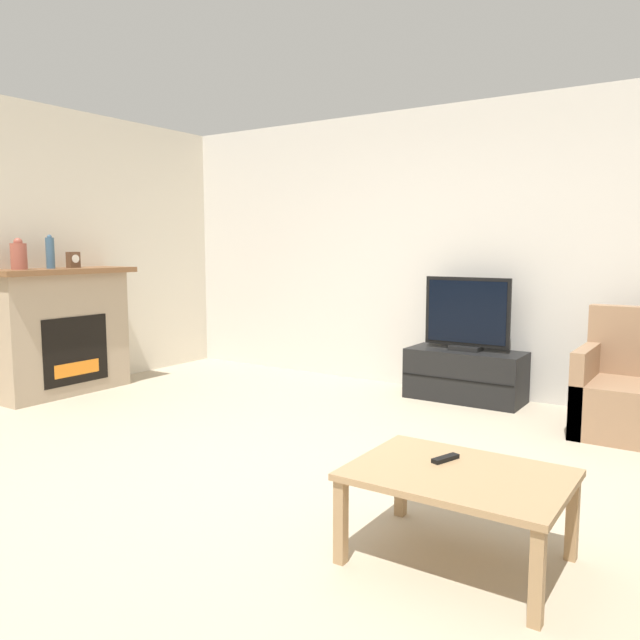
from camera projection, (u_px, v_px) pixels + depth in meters
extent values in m
plane|color=tan|center=(287.00, 477.00, 3.77)|extent=(24.00, 24.00, 0.00)
cube|color=beige|center=(459.00, 250.00, 5.87)|extent=(12.00, 0.06, 2.70)
cube|color=tan|center=(63.00, 334.00, 5.85)|extent=(0.38, 1.22, 1.14)
cube|color=black|center=(76.00, 350.00, 5.76)|extent=(0.01, 0.67, 0.62)
cube|color=orange|center=(77.00, 369.00, 5.78)|extent=(0.01, 0.47, 0.12)
cube|color=brown|center=(62.00, 271.00, 5.77)|extent=(0.50, 1.34, 0.05)
cylinder|color=#994C3D|center=(19.00, 256.00, 5.42)|extent=(0.14, 0.14, 0.23)
sphere|color=#994C3D|center=(18.00, 242.00, 5.41)|extent=(0.07, 0.07, 0.07)
cylinder|color=#385670|center=(50.00, 253.00, 5.67)|extent=(0.08, 0.08, 0.28)
sphere|color=#385670|center=(49.00, 237.00, 5.65)|extent=(0.04, 0.04, 0.04)
cube|color=brown|center=(73.00, 260.00, 5.87)|extent=(0.07, 0.11, 0.15)
cylinder|color=white|center=(76.00, 259.00, 5.85)|extent=(0.00, 0.08, 0.08)
cube|color=black|center=(465.00, 375.00, 5.64)|extent=(1.04, 0.45, 0.46)
cube|color=black|center=(456.00, 380.00, 5.45)|extent=(1.01, 0.01, 0.01)
cube|color=black|center=(466.00, 348.00, 5.61)|extent=(0.27, 0.18, 0.04)
cube|color=black|center=(467.00, 312.00, 5.57)|extent=(0.78, 0.03, 0.62)
cube|color=black|center=(466.00, 312.00, 5.56)|extent=(0.72, 0.01, 0.56)
cube|color=#937051|center=(629.00, 409.00, 4.58)|extent=(0.70, 0.76, 0.40)
cube|color=#937051|center=(638.00, 341.00, 4.78)|extent=(0.70, 0.14, 0.53)
cube|color=#937051|center=(586.00, 388.00, 4.73)|extent=(0.10, 0.76, 0.64)
cube|color=#A37F56|center=(458.00, 475.00, 2.72)|extent=(0.92, 0.67, 0.03)
cube|color=#A37F56|center=(341.00, 521.00, 2.73)|extent=(0.05, 0.05, 0.38)
cube|color=#A37F56|center=(537.00, 577.00, 2.27)|extent=(0.05, 0.05, 0.38)
cube|color=#A37F56|center=(401.00, 479.00, 3.22)|extent=(0.05, 0.05, 0.38)
cube|color=#A37F56|center=(572.00, 518.00, 2.76)|extent=(0.05, 0.05, 0.38)
cube|color=black|center=(445.00, 459.00, 2.85)|extent=(0.09, 0.15, 0.02)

